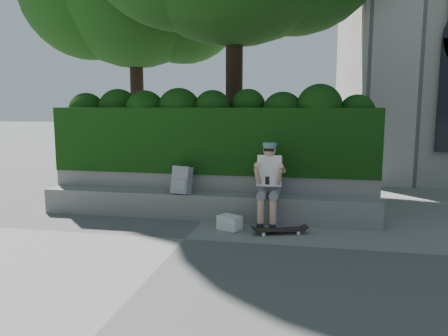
% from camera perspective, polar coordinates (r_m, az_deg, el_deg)
% --- Properties ---
extents(ground, '(80.00, 80.00, 0.00)m').
position_cam_1_polar(ground, '(6.67, -5.11, -9.23)').
color(ground, slate).
rests_on(ground, ground).
extents(bench_ledge, '(6.00, 0.45, 0.45)m').
position_cam_1_polar(bench_ledge, '(7.78, -2.54, -4.95)').
color(bench_ledge, gray).
rests_on(bench_ledge, ground).
extents(planter_wall, '(6.00, 0.50, 0.75)m').
position_cam_1_polar(planter_wall, '(8.20, -1.76, -3.18)').
color(planter_wall, gray).
rests_on(planter_wall, ground).
extents(hedge, '(6.00, 1.00, 1.20)m').
position_cam_1_polar(hedge, '(8.28, -1.44, 3.75)').
color(hedge, black).
rests_on(hedge, planter_wall).
extents(person, '(0.40, 0.76, 1.38)m').
position_cam_1_polar(person, '(7.31, 5.90, -1.63)').
color(person, slate).
rests_on(person, ground).
extents(skateboard, '(0.81, 0.43, 0.08)m').
position_cam_1_polar(skateboard, '(6.93, 7.29, -8.00)').
color(skateboard, black).
rests_on(skateboard, ground).
extents(backpack_plaid, '(0.36, 0.25, 0.48)m').
position_cam_1_polar(backpack_plaid, '(7.69, -5.53, -1.59)').
color(backpack_plaid, '#A6A7AB').
rests_on(backpack_plaid, bench_ledge).
extents(backpack_ground, '(0.43, 0.39, 0.23)m').
position_cam_1_polar(backpack_ground, '(7.10, 0.73, -7.15)').
color(backpack_ground, silver).
rests_on(backpack_ground, ground).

